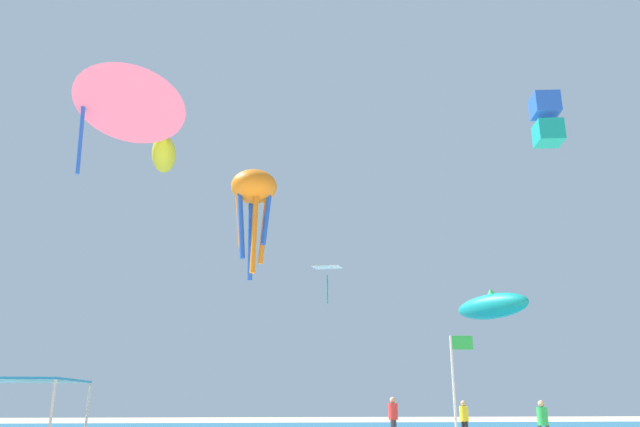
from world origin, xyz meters
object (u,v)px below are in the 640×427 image
Objects in this scene: person_near_tent at (393,414)px; kite_box_blue at (547,119)px; banner_flag at (457,387)px; kite_inflatable_teal at (492,306)px; kite_delta_pink at (131,99)px; kite_diamond_white at (327,269)px; kite_octopus_orange at (254,192)px; kite_inflatable_yellow at (164,155)px; person_leftmost at (464,416)px; person_central at (543,419)px; canopy_tent at (13,383)px.

kite_box_blue is (5.22, -7.43, 11.61)m from person_near_tent.
kite_inflatable_teal is at bearing 66.35° from banner_flag.
kite_delta_pink reaches higher than kite_diamond_white.
kite_box_blue is at bearing 166.31° from kite_octopus_orange.
kite_delta_pink is 0.76× the size of kite_inflatable_yellow.
kite_delta_pink is 22.68m from kite_diamond_white.
kite_diamond_white is at bearing 41.73° from person_near_tent.
kite_octopus_orange reaches higher than person_leftmost.
kite_delta_pink is 11.73m from kite_octopus_orange.
kite_box_blue reaches higher than kite_diamond_white.
person_near_tent is 0.72× the size of kite_diamond_white.
person_near_tent is 7.10m from person_central.
kite_inflatable_teal is at bearing -7.86° from person_near_tent.
banner_flag is at bearing -10.99° from canopy_tent.
kite_delta_pink is (-20.54, -21.49, 3.51)m from kite_inflatable_teal.
canopy_tent is at bearing -67.82° from person_leftmost.
person_central is 19.74m from kite_diamond_white.
kite_box_blue is (11.99, -8.51, 0.59)m from kite_octopus_orange.
kite_box_blue is 0.39× the size of kite_inflatable_yellow.
kite_delta_pink is at bearing 159.19° from banner_flag.
person_near_tent is at bearing 110.19° from kite_inflatable_teal.
kite_delta_pink is (1.98, 1.39, 9.34)m from canopy_tent.
canopy_tent is 26.01m from kite_diamond_white.
kite_delta_pink is 20.16m from kite_inflatable_yellow.
canopy_tent is 1.94× the size of person_central.
kite_octopus_orange is (-11.46, 6.40, 11.11)m from person_central.
canopy_tent is 1.94× the size of person_leftmost.
canopy_tent is 0.78× the size of kite_delta_pink.
person_central is at bearing -137.60° from kite_inflatable_yellow.
kite_diamond_white reaches higher than canopy_tent.
person_near_tent reaches higher than person_central.
kite_octopus_orange is at bearing -99.59° from kite_diamond_white.
banner_flag is 28.06m from kite_inflatable_teal.
person_central is 19.27m from kite_delta_pink.
canopy_tent is 11.73m from banner_flag.
person_central is at bearing 53.99° from banner_flag.
canopy_tent is 32.63m from kite_inflatable_teal.
kite_delta_pink is at bearing 164.66° from person_near_tent.
person_near_tent is at bearing 84.62° from banner_flag.
person_leftmost is 0.52× the size of banner_flag.
banner_flag is 0.53× the size of kite_inflatable_teal.
kite_delta_pink reaches higher than banner_flag.
kite_octopus_orange is at bearing 92.70° from kite_inflatable_teal.
kite_diamond_white is at bearing -89.78° from kite_inflatable_yellow.
kite_inflatable_yellow reaches higher than person_central.
kite_delta_pink is (-15.51, -4.59, 10.48)m from person_central.
canopy_tent is 0.60× the size of kite_inflatable_yellow.
kite_inflatable_yellow is (-11.71, 22.78, 15.41)m from banner_flag.
kite_inflatable_teal is 24.70m from kite_inflatable_yellow.
canopy_tent is 1.01× the size of banner_flag.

